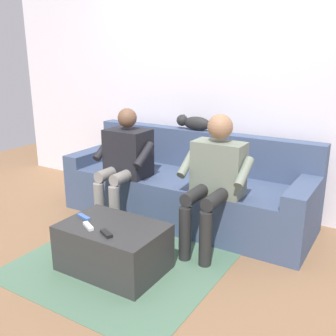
% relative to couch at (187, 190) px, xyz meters
% --- Properties ---
extents(ground_plane, '(8.00, 8.00, 0.00)m').
position_rel_couch_xyz_m(ground_plane, '(0.00, 0.72, -0.29)').
color(ground_plane, '#846042').
extents(back_wall, '(5.56, 0.06, 2.44)m').
position_rel_couch_xyz_m(back_wall, '(0.00, -0.52, 0.93)').
color(back_wall, silver).
rests_on(back_wall, ground).
extents(couch, '(2.47, 0.83, 0.84)m').
position_rel_couch_xyz_m(couch, '(0.00, 0.00, 0.00)').
color(couch, '#3D4C6B').
rests_on(couch, ground).
extents(coffee_table, '(0.78, 0.53, 0.37)m').
position_rel_couch_xyz_m(coffee_table, '(0.00, 1.17, -0.11)').
color(coffee_table, '#2D2D2D').
rests_on(coffee_table, ground).
extents(person_left_seated, '(0.58, 0.57, 1.13)m').
position_rel_couch_xyz_m(person_left_seated, '(-0.48, 0.42, 0.35)').
color(person_left_seated, slate).
rests_on(person_left_seated, ground).
extents(person_right_seated, '(0.56, 0.55, 1.11)m').
position_rel_couch_xyz_m(person_right_seated, '(0.48, 0.37, 0.35)').
color(person_right_seated, black).
rests_on(person_right_seated, ground).
extents(cat_on_backrest, '(0.54, 0.12, 0.15)m').
position_rel_couch_xyz_m(cat_on_backrest, '(0.09, -0.29, 0.62)').
color(cat_on_backrest, black).
rests_on(cat_on_backrest, couch).
extents(remote_black, '(0.13, 0.09, 0.02)m').
position_rel_couch_xyz_m(remote_black, '(-0.07, 1.32, 0.09)').
color(remote_black, black).
rests_on(remote_black, coffee_table).
extents(remote_blue, '(0.15, 0.07, 0.02)m').
position_rel_couch_xyz_m(remote_blue, '(0.28, 1.18, 0.08)').
color(remote_blue, '#3860B7').
rests_on(remote_blue, coffee_table).
extents(remote_white, '(0.14, 0.10, 0.02)m').
position_rel_couch_xyz_m(remote_white, '(0.13, 1.29, 0.09)').
color(remote_white, white).
rests_on(remote_white, coffee_table).
extents(floor_rug, '(1.53, 1.50, 0.01)m').
position_rel_couch_xyz_m(floor_rug, '(0.00, 1.03, -0.29)').
color(floor_rug, '#4C7056').
rests_on(floor_rug, ground).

